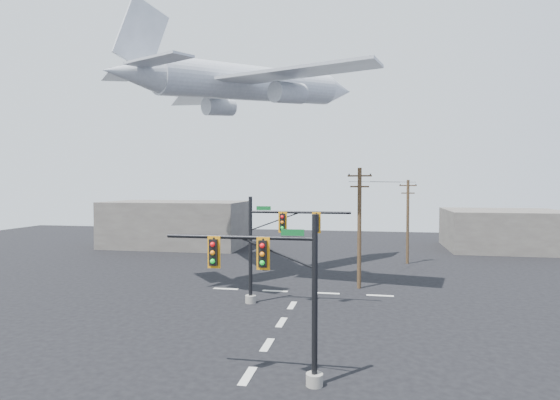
% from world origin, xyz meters
% --- Properties ---
extents(ground, '(120.00, 120.00, 0.00)m').
position_xyz_m(ground, '(0.00, 0.00, 0.00)').
color(ground, black).
rests_on(ground, ground).
extents(lane_markings, '(14.00, 21.20, 0.01)m').
position_xyz_m(lane_markings, '(0.00, 5.33, 0.01)').
color(lane_markings, beige).
rests_on(lane_markings, ground).
extents(signal_mast_near, '(6.77, 0.78, 7.11)m').
position_xyz_m(signal_mast_near, '(1.58, -4.47, 3.81)').
color(signal_mast_near, gray).
rests_on(signal_mast_near, ground).
extents(signal_mast_far, '(7.32, 0.82, 7.47)m').
position_xyz_m(signal_mast_far, '(-1.47, 8.09, 4.01)').
color(signal_mast_far, gray).
rests_on(signal_mast_far, ground).
extents(utility_pole_a, '(1.92, 0.48, 9.63)m').
position_xyz_m(utility_pole_a, '(4.41, 14.24, 5.03)').
color(utility_pole_a, '#49321F').
rests_on(utility_pole_a, ground).
extents(utility_pole_b, '(1.78, 0.30, 8.76)m').
position_xyz_m(utility_pole_b, '(9.14, 26.85, 4.58)').
color(utility_pole_b, '#49321F').
rests_on(utility_pole_b, ground).
extents(power_lines, '(6.41, 12.62, 0.03)m').
position_xyz_m(power_lines, '(6.77, 20.54, 8.53)').
color(power_lines, black).
extents(airliner, '(22.53, 24.85, 7.28)m').
position_xyz_m(airliner, '(-5.07, 17.49, 17.25)').
color(airliner, silver).
extents(building_left, '(18.00, 10.00, 6.00)m').
position_xyz_m(building_left, '(-20.00, 35.00, 3.00)').
color(building_left, '#635E57').
rests_on(building_left, ground).
extents(building_right, '(14.00, 12.00, 5.00)m').
position_xyz_m(building_right, '(22.00, 40.00, 2.50)').
color(building_right, '#635E57').
rests_on(building_right, ground).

